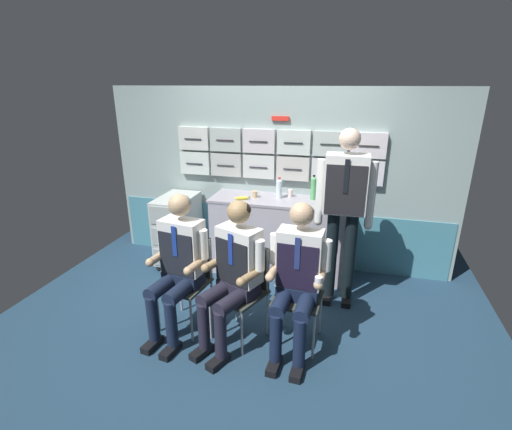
# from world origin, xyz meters

# --- Properties ---
(ground) EXTENTS (4.80, 4.80, 0.04)m
(ground) POSITION_xyz_m (0.00, 0.00, -0.02)
(ground) COLOR #1F384F
(galley_bulkhead) EXTENTS (4.20, 0.14, 2.15)m
(galley_bulkhead) POSITION_xyz_m (-0.00, 1.37, 1.07)
(galley_bulkhead) COLOR #90A5A2
(galley_bulkhead) RESTS_ON ground
(galley_counter) EXTENTS (1.59, 0.53, 0.92)m
(galley_counter) POSITION_xyz_m (0.10, 1.09, 0.46)
(galley_counter) COLOR #ABA6B2
(galley_counter) RESTS_ON ground
(service_trolley) EXTENTS (0.40, 0.65, 0.88)m
(service_trolley) POSITION_xyz_m (-1.17, 0.99, 0.47)
(service_trolley) COLOR black
(service_trolley) RESTS_ON ground
(folding_chair_left) EXTENTS (0.46, 0.46, 0.85)m
(folding_chair_left) POSITION_xyz_m (-0.51, -0.10, 0.53)
(folding_chair_left) COLOR #A8AAAF
(folding_chair_left) RESTS_ON ground
(crew_member_left) EXTENTS (0.52, 0.66, 1.30)m
(crew_member_left) POSITION_xyz_m (-0.53, -0.26, 0.72)
(crew_member_left) COLOR black
(crew_member_left) RESTS_ON ground
(folding_chair_center) EXTENTS (0.52, 0.52, 0.85)m
(folding_chair_center) POSITION_xyz_m (0.05, -0.14, 0.53)
(folding_chair_center) COLOR #A8AAAF
(folding_chair_center) RESTS_ON ground
(crew_member_center) EXTENTS (0.56, 0.69, 1.29)m
(crew_member_center) POSITION_xyz_m (-0.01, -0.28, 0.72)
(crew_member_center) COLOR black
(crew_member_center) RESTS_ON ground
(folding_chair_right) EXTENTS (0.42, 0.42, 0.85)m
(folding_chair_right) POSITION_xyz_m (0.53, -0.07, 0.53)
(folding_chair_right) COLOR #A8AAAF
(folding_chair_right) RESTS_ON ground
(crew_member_right) EXTENTS (0.51, 0.64, 1.30)m
(crew_member_right) POSITION_xyz_m (0.52, -0.23, 0.72)
(crew_member_right) COLOR black
(crew_member_right) RESTS_ON ground
(crew_member_standing) EXTENTS (0.56, 0.27, 1.80)m
(crew_member_standing) POSITION_xyz_m (0.83, 0.61, 1.10)
(crew_member_standing) COLOR black
(crew_member_standing) RESTS_ON ground
(water_bottle_clear) EXTENTS (0.07, 0.07, 0.25)m
(water_bottle_clear) POSITION_xyz_m (0.08, 1.14, 1.04)
(water_bottle_clear) COLOR silver
(water_bottle_clear) RESTS_ON galley_counter
(sparkling_bottle_green) EXTENTS (0.07, 0.07, 0.29)m
(sparkling_bottle_green) POSITION_xyz_m (0.47, 1.18, 1.06)
(sparkling_bottle_green) COLOR #4FA45D
(sparkling_bottle_green) RESTS_ON galley_counter
(coffee_cup_white) EXTENTS (0.06, 0.06, 0.08)m
(coffee_cup_white) POSITION_xyz_m (0.20, 1.23, 0.97)
(coffee_cup_white) COLOR silver
(coffee_cup_white) RESTS_ON galley_counter
(paper_cup_tan) EXTENTS (0.07, 0.07, 0.08)m
(paper_cup_tan) POSITION_xyz_m (-0.20, 1.09, 0.96)
(paper_cup_tan) COLOR tan
(paper_cup_tan) RESTS_ON galley_counter
(snack_banana) EXTENTS (0.17, 0.10, 0.04)m
(snack_banana) POSITION_xyz_m (-0.31, 0.96, 0.94)
(snack_banana) COLOR yellow
(snack_banana) RESTS_ON galley_counter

